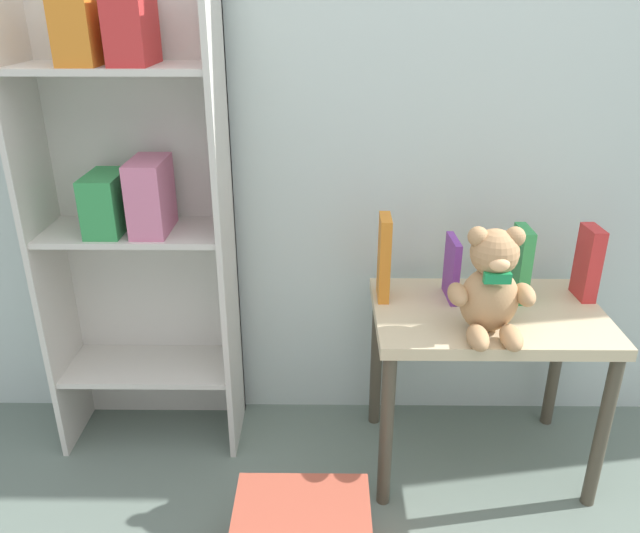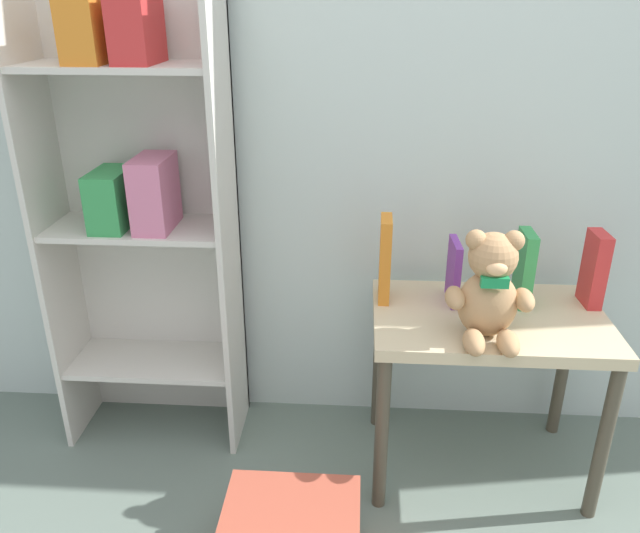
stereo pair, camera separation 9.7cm
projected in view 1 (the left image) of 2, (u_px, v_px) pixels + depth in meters
The scene contains 8 objects.
wall_back at pixel (428, 53), 1.86m from camera, with size 4.80×0.06×2.50m.
bookshelf_side at pixel (134, 198), 1.89m from camera, with size 0.58×0.27×1.50m.
display_table at pixel (486, 334), 1.88m from camera, with size 0.68×0.45×0.55m.
teddy_bear at pixel (492, 287), 1.68m from camera, with size 0.23×0.21×0.31m.
book_standing_orange at pixel (384, 258), 1.88m from camera, with size 0.03×0.11×0.26m, color orange.
book_standing_purple at pixel (452, 269), 1.89m from camera, with size 0.02×0.13×0.19m, color purple.
book_standing_green at pixel (521, 264), 1.88m from camera, with size 0.03×0.11×0.23m, color #33934C.
book_standing_red at pixel (588, 263), 1.89m from camera, with size 0.04×0.10×0.23m, color red.
Camera 1 is at (-0.30, -0.51, 1.41)m, focal length 35.00 mm.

